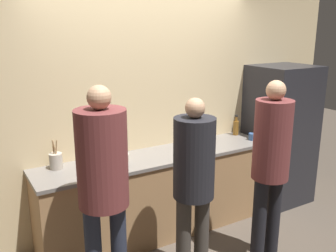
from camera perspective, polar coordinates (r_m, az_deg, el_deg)
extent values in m
plane|color=#4C4238|center=(4.01, 1.03, -17.82)|extent=(14.00, 14.00, 0.00)
cube|color=#D6BC8C|center=(4.01, -3.55, 2.39)|extent=(5.20, 0.06, 2.60)
cube|color=#9E754C|center=(4.05, -1.47, -10.51)|extent=(2.53, 0.57, 0.85)
cube|color=slate|center=(3.88, -1.52, -4.58)|extent=(2.56, 0.60, 0.03)
cube|color=#232328|center=(4.86, 16.63, -1.31)|extent=(0.73, 0.65, 1.72)
cylinder|color=#99999E|center=(4.46, 17.99, -1.71)|extent=(0.02, 0.02, 0.60)
cylinder|color=#232838|center=(3.21, -7.49, -18.13)|extent=(0.13, 0.13, 0.85)
cylinder|color=brown|center=(2.82, -10.02, -4.93)|extent=(0.38, 0.38, 0.74)
sphere|color=tan|center=(2.70, -10.46, 4.32)|extent=(0.18, 0.18, 0.18)
cylinder|color=#38332D|center=(3.37, 2.37, -16.98)|extent=(0.13, 0.13, 0.78)
cylinder|color=#38332D|center=(3.46, 5.13, -16.08)|extent=(0.13, 0.13, 0.78)
cylinder|color=black|center=(3.09, 4.01, -4.90)|extent=(0.35, 0.35, 0.68)
sphere|color=tan|center=(2.98, 4.16, 2.77)|extent=(0.16, 0.16, 0.16)
cylinder|color=black|center=(3.69, 13.71, -13.90)|extent=(0.13, 0.13, 0.83)
cylinder|color=black|center=(3.81, 15.75, -13.08)|extent=(0.13, 0.13, 0.83)
cylinder|color=brown|center=(3.46, 15.60, -2.07)|extent=(0.33, 0.33, 0.72)
sphere|color=tan|center=(3.36, 16.13, 5.27)|extent=(0.17, 0.17, 0.17)
cylinder|color=beige|center=(3.70, -8.35, -4.83)|extent=(0.31, 0.31, 0.08)
ellipsoid|color=yellow|center=(3.69, -7.83, -3.88)|extent=(0.15, 0.12, 0.04)
cylinder|color=#ADA393|center=(3.62, -16.71, -5.15)|extent=(0.12, 0.12, 0.15)
cylinder|color=#99754C|center=(3.59, -17.03, -3.74)|extent=(0.01, 0.05, 0.21)
cylinder|color=#99754C|center=(3.60, -16.68, -3.66)|extent=(0.03, 0.04, 0.21)
cylinder|color=#99754C|center=(3.58, -16.78, -3.76)|extent=(0.05, 0.01, 0.21)
cylinder|color=brown|center=(4.61, 10.30, -0.30)|extent=(0.07, 0.07, 0.17)
cylinder|color=brown|center=(4.58, 10.36, 1.07)|extent=(0.03, 0.03, 0.05)
cylinder|color=black|center=(4.57, 10.38, 1.52)|extent=(0.03, 0.03, 0.02)
cylinder|color=#335184|center=(4.46, 12.73, -1.59)|extent=(0.09, 0.09, 0.08)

